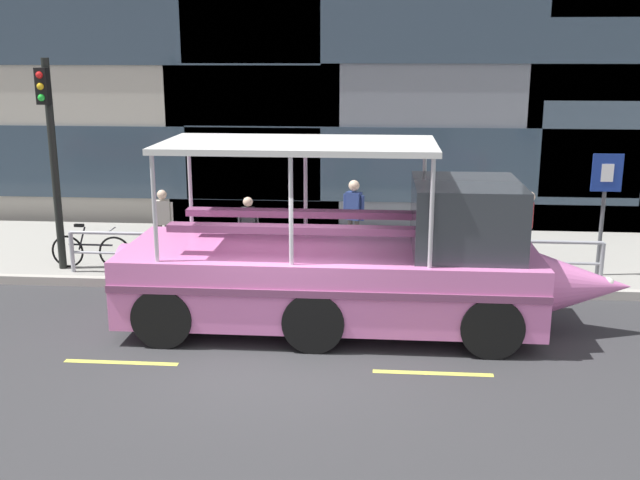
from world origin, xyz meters
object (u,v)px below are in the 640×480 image
object	(u,v)px
pedestrian_mid_right	(248,225)
duck_tour_boat	(360,267)
pedestrian_near_stern	(163,217)
leaned_bicycle	(91,251)
traffic_light_pole	(51,145)
parking_sign	(605,194)
pedestrian_near_bow	(528,221)
pedestrian_mid_left	(354,211)

from	to	relation	value
pedestrian_mid_right	duck_tour_boat	bearing A→B (deg)	-50.21
pedestrian_near_stern	leaned_bicycle	bearing A→B (deg)	-145.51
traffic_light_pole	duck_tour_boat	xyz separation A→B (m)	(6.42, -2.42, -1.73)
parking_sign	pedestrian_mid_right	distance (m)	7.35
pedestrian_near_bow	pedestrian_mid_right	size ratio (longest dim) A/B	1.07
leaned_bicycle	duck_tour_boat	distance (m)	6.36
leaned_bicycle	duck_tour_boat	world-z (taller)	duck_tour_boat
traffic_light_pole	parking_sign	size ratio (longest dim) A/B	1.73
pedestrian_mid_left	pedestrian_near_stern	distance (m)	4.24
leaned_bicycle	duck_tour_boat	size ratio (longest dim) A/B	0.20
parking_sign	pedestrian_near_bow	bearing A→B (deg)	154.18
leaned_bicycle	pedestrian_mid_left	xyz separation A→B (m)	(5.55, 1.27, 0.69)
parking_sign	pedestrian_mid_right	xyz separation A→B (m)	(-7.31, 0.08, -0.80)
parking_sign	leaned_bicycle	world-z (taller)	parking_sign
leaned_bicycle	pedestrian_near_bow	world-z (taller)	pedestrian_near_bow
pedestrian_near_bow	pedestrian_near_stern	world-z (taller)	pedestrian_near_bow
parking_sign	duck_tour_boat	bearing A→B (deg)	-149.21
leaned_bicycle	pedestrian_mid_left	world-z (taller)	pedestrian_mid_left
duck_tour_boat	traffic_light_pole	bearing A→B (deg)	159.30
parking_sign	duck_tour_boat	world-z (taller)	duck_tour_boat
parking_sign	duck_tour_boat	distance (m)	5.69
parking_sign	pedestrian_near_bow	xyz separation A→B (m)	(-1.35, 0.65, -0.74)
pedestrian_near_bow	pedestrian_mid_left	size ratio (longest dim) A/B	0.92
parking_sign	pedestrian_near_bow	world-z (taller)	parking_sign
pedestrian_near_stern	traffic_light_pole	bearing A→B (deg)	-151.85
duck_tour_boat	pedestrian_near_bow	bearing A→B (deg)	45.33
leaned_bicycle	pedestrian_mid_right	distance (m)	3.41
traffic_light_pole	pedestrian_near_bow	xyz separation A→B (m)	(9.91, 1.11, -1.67)
pedestrian_mid_right	traffic_light_pole	bearing A→B (deg)	-172.23
traffic_light_pole	pedestrian_mid_right	bearing A→B (deg)	7.77
pedestrian_mid_left	pedestrian_mid_right	size ratio (longest dim) A/B	1.16
parking_sign	pedestrian_near_bow	distance (m)	1.67
traffic_light_pole	duck_tour_boat	bearing A→B (deg)	-20.70
pedestrian_near_stern	duck_tour_boat	bearing A→B (deg)	-37.75
pedestrian_mid_right	parking_sign	bearing A→B (deg)	-0.63
traffic_light_pole	leaned_bicycle	world-z (taller)	traffic_light_pole
leaned_bicycle	pedestrian_mid_left	bearing A→B (deg)	12.88
leaned_bicycle	pedestrian_near_stern	bearing A→B (deg)	34.49
parking_sign	pedestrian_mid_left	xyz separation A→B (m)	(-5.10, 0.94, -0.65)
pedestrian_mid_right	leaned_bicycle	bearing A→B (deg)	-172.95
pedestrian_mid_left	traffic_light_pole	bearing A→B (deg)	-167.24
pedestrian_mid_left	pedestrian_near_stern	xyz separation A→B (m)	(-4.22, -0.36, -0.13)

